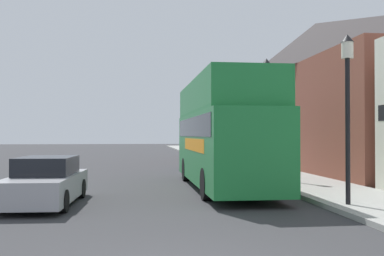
% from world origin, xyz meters
% --- Properties ---
extents(ground_plane, '(144.00, 144.00, 0.00)m').
position_xyz_m(ground_plane, '(0.00, 21.00, 0.00)').
color(ground_plane, '#333335').
extents(sidewalk, '(3.24, 108.00, 0.14)m').
position_xyz_m(sidewalk, '(6.24, 18.00, 0.07)').
color(sidewalk, '#999993').
rests_on(sidewalk, ground_plane).
extents(brick_terrace_rear, '(6.00, 23.70, 9.22)m').
position_xyz_m(brick_terrace_rear, '(10.86, 21.27, 4.61)').
color(brick_terrace_rear, brown).
rests_on(brick_terrace_rear, ground_plane).
extents(tour_bus, '(2.45, 9.85, 4.06)m').
position_xyz_m(tour_bus, '(2.70, 10.53, 1.83)').
color(tour_bus, '#1E7A38').
rests_on(tour_bus, ground_plane).
extents(parked_car_ahead_of_bus, '(2.00, 4.28, 1.44)m').
position_xyz_m(parked_car_ahead_of_bus, '(3.48, 19.12, 0.67)').
color(parked_car_ahead_of_bus, navy).
rests_on(parked_car_ahead_of_bus, ground_plane).
extents(parked_car_far_side, '(1.92, 4.55, 1.40)m').
position_xyz_m(parked_car_far_side, '(-3.17, 7.24, 0.65)').
color(parked_car_far_side, '#9E9EA3').
rests_on(parked_car_far_side, ground_plane).
extents(lamp_post_nearest, '(0.35, 0.35, 4.68)m').
position_xyz_m(lamp_post_nearest, '(5.22, 5.40, 3.37)').
color(lamp_post_nearest, black).
rests_on(lamp_post_nearest, sidewalk).
extents(lamp_post_second, '(0.35, 0.35, 5.24)m').
position_xyz_m(lamp_post_second, '(5.07, 12.65, 3.71)').
color(lamp_post_second, black).
rests_on(lamp_post_second, sidewalk).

